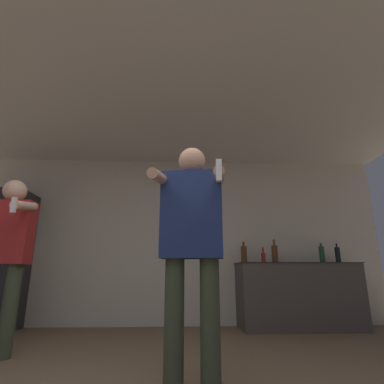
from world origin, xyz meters
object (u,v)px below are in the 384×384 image
bottle_red_label (338,255)px  person_man_side (5,249)px  person_woman_foreground (192,239)px  bottle_green_wine (322,254)px  bottle_clear_vodka (244,254)px  bottle_brown_liquor (275,254)px  bottle_dark_rum (263,257)px

bottle_red_label → person_man_side: person_man_side is taller
bottle_red_label → person_woman_foreground: person_woman_foreground is taller
bottle_red_label → bottle_green_wine: 0.24m
bottle_clear_vodka → bottle_brown_liquor: 0.46m
bottle_dark_rum → bottle_red_label: bearing=0.0°
bottle_red_label → bottle_brown_liquor: bearing=180.0°
bottle_clear_vodka → bottle_green_wine: size_ratio=1.05×
bottle_clear_vodka → bottle_brown_liquor: (0.46, 0.00, 0.01)m
bottle_red_label → person_woman_foreground: bearing=-134.9°
bottle_dark_rum → person_woman_foreground: bearing=-116.8°
bottle_brown_liquor → person_woman_foreground: bearing=-120.1°
bottle_red_label → person_man_side: (-4.08, -1.39, -0.03)m
bottle_dark_rum → bottle_clear_vodka: bottle_clear_vodka is taller
bottle_green_wine → person_man_side: 4.08m
bottle_dark_rum → bottle_red_label: 1.12m
bottle_clear_vodka → person_woman_foreground: size_ratio=0.19×
bottle_red_label → person_woman_foreground: 3.22m
bottle_brown_liquor → bottle_green_wine: bottle_brown_liquor is taller
person_woman_foreground → bottle_green_wine: bearing=48.3°
bottle_red_label → bottle_clear_vodka: bearing=-180.0°
bottle_red_label → bottle_clear_vodka: bottle_clear_vodka is taller
bottle_red_label → bottle_brown_liquor: size_ratio=0.85×
bottle_clear_vodka → bottle_green_wine: 1.17m
bottle_dark_rum → person_woman_foreground: size_ratio=0.14×
bottle_clear_vodka → person_woman_foreground: (-0.87, -2.28, -0.04)m
bottle_brown_liquor → bottle_green_wine: (0.71, -0.00, -0.00)m
bottle_clear_vodka → person_man_side: person_man_side is taller
person_man_side → bottle_clear_vodka: bearing=27.5°
bottle_clear_vodka → bottle_brown_liquor: size_ratio=0.95×
bottle_clear_vodka → person_man_side: 3.01m
bottle_dark_rum → bottle_clear_vodka: 0.29m
bottle_clear_vodka → person_man_side: size_ratio=0.20×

